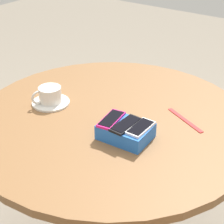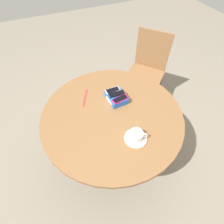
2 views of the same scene
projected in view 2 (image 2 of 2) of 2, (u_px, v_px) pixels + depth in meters
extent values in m
plane|color=gray|center=(112.00, 156.00, 1.90)|extent=(8.00, 8.00, 0.00)
cylinder|color=#2D2D2D|center=(112.00, 155.00, 1.89)|extent=(0.36, 0.36, 0.02)
cylinder|color=#2D2D2D|center=(112.00, 139.00, 1.62)|extent=(0.07, 0.07, 0.68)
cylinder|color=brown|center=(112.00, 115.00, 1.35)|extent=(1.08, 1.08, 0.03)
cube|color=blue|center=(116.00, 97.00, 1.41)|extent=(0.18, 0.14, 0.05)
cube|color=white|center=(109.00, 101.00, 1.40)|extent=(0.10, 0.01, 0.02)
cube|color=silver|center=(113.00, 90.00, 1.41)|extent=(0.05, 0.12, 0.01)
cube|color=black|center=(113.00, 90.00, 1.41)|extent=(0.05, 0.11, 0.00)
cube|color=black|center=(117.00, 94.00, 1.39)|extent=(0.06, 0.13, 0.01)
cube|color=black|center=(117.00, 94.00, 1.38)|extent=(0.05, 0.12, 0.00)
cube|color=#D11975|center=(120.00, 99.00, 1.35)|extent=(0.07, 0.13, 0.01)
cube|color=black|center=(120.00, 99.00, 1.35)|extent=(0.06, 0.12, 0.00)
cylinder|color=silver|center=(135.00, 138.00, 1.19)|extent=(0.15, 0.15, 0.01)
cylinder|color=silver|center=(136.00, 135.00, 1.16)|extent=(0.09, 0.09, 0.06)
cylinder|color=olive|center=(136.00, 133.00, 1.14)|extent=(0.08, 0.08, 0.00)
torus|color=silver|center=(143.00, 136.00, 1.16)|extent=(0.03, 0.06, 0.06)
cube|color=red|center=(85.00, 98.00, 1.44)|extent=(0.18, 0.10, 0.00)
cube|color=brown|center=(144.00, 76.00, 2.02)|extent=(0.56, 0.56, 0.02)
cube|color=brown|center=(153.00, 50.00, 1.95)|extent=(0.30, 0.26, 0.44)
cylinder|color=brown|center=(123.00, 96.00, 2.15)|extent=(0.04, 0.04, 0.46)
cylinder|color=brown|center=(150.00, 105.00, 2.06)|extent=(0.04, 0.04, 0.46)
cylinder|color=brown|center=(134.00, 79.00, 2.36)|extent=(0.04, 0.04, 0.46)
cylinder|color=brown|center=(159.00, 87.00, 2.26)|extent=(0.04, 0.04, 0.46)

